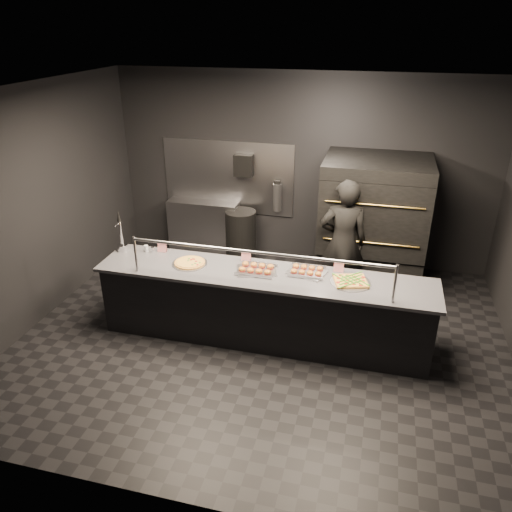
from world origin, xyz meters
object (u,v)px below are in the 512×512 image
Objects in this scene: service_counter at (263,306)px; towel_dispenser at (244,165)px; beer_tap at (122,239)px; slider_tray_a at (256,269)px; square_pizza at (351,281)px; trash_bin at (241,235)px; pizza_oven at (373,222)px; slider_tray_b at (307,271)px; worker at (343,243)px; round_pizza at (190,263)px; prep_shelf at (204,226)px; fire_extinguisher at (277,197)px.

towel_dispenser is (-0.90, 2.39, 1.09)m from service_counter.
beer_tap is (-1.05, -2.20, -0.47)m from towel_dispenser.
square_pizza is at bearing -0.81° from slider_tray_a.
slider_tray_a is 2.32m from trash_bin.
pizza_oven is 3.84× the size of slider_tray_b.
service_counter is 2.28× the size of worker.
service_counter is 8.25× the size of slider_tray_b.
pizza_oven reaches higher than worker.
service_counter is 1.06m from round_pizza.
square_pizza is (2.63, -2.29, 0.49)m from prep_shelf.
worker reaches higher than slider_tray_b.
towel_dispenser is at bearing 64.54° from beer_tap.
service_counter reaches higher than trash_bin.
prep_shelf is 2.43m from round_pizza.
service_counter is at bearing -69.37° from towel_dispenser.
slider_tray_b is 1.07× the size of square_pizza.
square_pizza is (1.03, 0.03, 0.47)m from service_counter.
beer_tap is at bearing -125.84° from fire_extinguisher.
towel_dispenser is at bearing 90.00° from trash_bin.
towel_dispenser reaches higher than slider_tray_b.
pizza_oven is 2.18m from trash_bin.
fire_extinguisher is at bearing -56.87° from worker.
square_pizza is 1.19m from worker.
towel_dispenser is (0.70, 0.07, 1.10)m from prep_shelf.
fire_extinguisher is 2.41m from slider_tray_b.
slider_tray_b is at bearing -45.94° from prep_shelf.
towel_dispenser is 0.80× the size of round_pizza.
service_counter is at bearing -163.24° from slider_tray_b.
fire_extinguisher is at bearing 3.66° from prep_shelf.
square_pizza is at bearing -12.95° from slider_tray_b.
slider_tray_a is (1.50, -2.28, 0.50)m from prep_shelf.
prep_shelf is 3.06m from slider_tray_b.
slider_tray_a reaches higher than round_pizza.
round_pizza is at bearing -91.35° from trash_bin.
square_pizza is (0.53, -0.12, -0.01)m from slider_tray_b.
slider_tray_a is 1.48m from worker.
beer_tap is (-1.95, 0.19, 0.61)m from service_counter.
fire_extinguisher reaches higher than round_pizza.
service_counter is 8.12× the size of fire_extinguisher.
pizza_oven is 0.80m from worker.
pizza_oven is 5.46× the size of towel_dispenser.
worker reaches higher than service_counter.
slider_tray_b reaches higher than square_pizza.
fire_extinguisher is at bearing 54.16° from beer_tap.
beer_tap is at bearing -151.44° from pizza_oven.
square_pizza is at bearing -3.01° from beer_tap.
trash_bin is (-0.80, 2.11, -0.53)m from slider_tray_a.
pizza_oven reaches higher than prep_shelf.
round_pizza reaches higher than prep_shelf.
beer_tap is 0.31× the size of worker.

